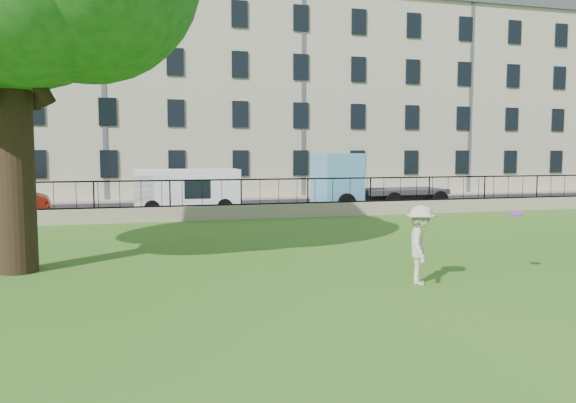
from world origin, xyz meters
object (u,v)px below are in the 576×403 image
object	(u,v)px
man	(421,245)
blue_truck	(379,181)
frisbee	(516,214)
white_van	(187,191)

from	to	relation	value
man	blue_truck	world-z (taller)	blue_truck
man	blue_truck	bearing A→B (deg)	6.53
frisbee	white_van	world-z (taller)	white_van
frisbee	blue_truck	world-z (taller)	blue_truck
man	white_van	bearing A→B (deg)	40.42
white_van	frisbee	bearing A→B (deg)	-68.97
frisbee	blue_truck	xyz separation A→B (m)	(3.73, 15.61, -0.05)
frisbee	man	bearing A→B (deg)	-178.02
frisbee	blue_truck	bearing A→B (deg)	76.55
man	white_van	distance (m)	16.55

